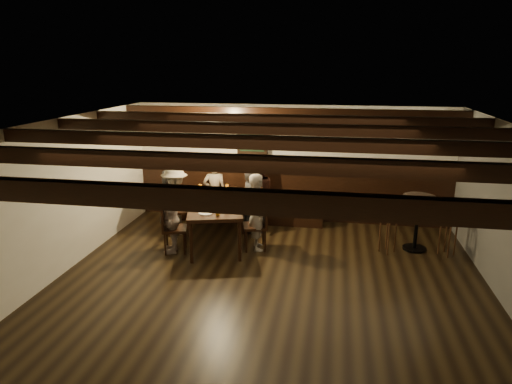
% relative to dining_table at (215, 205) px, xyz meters
% --- Properties ---
extents(room, '(7.00, 7.00, 7.00)m').
position_rel_dining_table_xyz_m(room, '(0.96, 0.22, 0.37)').
color(room, black).
rests_on(room, ground).
extents(dining_table, '(1.42, 2.21, 0.77)m').
position_rel_dining_table_xyz_m(dining_table, '(0.00, 0.00, 0.00)').
color(dining_table, black).
rests_on(dining_table, floor).
extents(chair_left_near, '(0.55, 0.55, 0.99)m').
position_rel_dining_table_xyz_m(chair_left_near, '(-0.81, 0.25, -0.40)').
color(chair_left_near, black).
rests_on(chair_left_near, floor).
extents(chair_left_far, '(0.50, 0.50, 0.89)m').
position_rel_dining_table_xyz_m(chair_left_far, '(-0.58, -0.62, -0.43)').
color(chair_left_far, black).
rests_on(chair_left_far, floor).
extents(chair_right_near, '(0.52, 0.52, 0.93)m').
position_rel_dining_table_xyz_m(chair_right_near, '(0.58, 0.62, -0.42)').
color(chair_right_near, black).
rests_on(chair_right_near, floor).
extents(chair_right_far, '(0.50, 0.50, 0.89)m').
position_rel_dining_table_xyz_m(chair_right_far, '(0.81, -0.25, -0.43)').
color(chair_right_far, black).
rests_on(chair_right_far, floor).
extents(person_bench_left, '(0.65, 0.51, 1.18)m').
position_rel_dining_table_xyz_m(person_bench_left, '(-1.10, 0.63, -0.11)').
color(person_bench_left, '#2A2A2D').
rests_on(person_bench_left, floor).
extents(person_bench_centre, '(0.54, 0.42, 1.30)m').
position_rel_dining_table_xyz_m(person_bench_centre, '(-0.28, 1.01, -0.05)').
color(person_bench_centre, gray).
rests_on(person_bench_centre, floor).
extents(person_bench_right, '(0.74, 0.64, 1.30)m').
position_rel_dining_table_xyz_m(person_bench_right, '(0.63, 1.10, -0.05)').
color(person_bench_right, '#4E261A').
rests_on(person_bench_right, floor).
extents(person_left_near, '(0.70, 0.96, 1.34)m').
position_rel_dining_table_xyz_m(person_left_near, '(-0.84, 0.24, -0.04)').
color(person_left_near, gray).
rests_on(person_left_near, floor).
extents(person_left_far, '(0.48, 0.77, 1.22)m').
position_rel_dining_table_xyz_m(person_left_far, '(-0.61, -0.63, -0.09)').
color(person_left_far, gray).
rests_on(person_left_far, floor).
extents(person_right_near, '(0.60, 0.76, 1.37)m').
position_rel_dining_table_xyz_m(person_right_near, '(0.61, 0.63, -0.02)').
color(person_right_near, black).
rests_on(person_right_near, floor).
extents(person_right_far, '(0.45, 0.57, 1.37)m').
position_rel_dining_table_xyz_m(person_right_far, '(0.84, -0.24, -0.02)').
color(person_right_far, gray).
rests_on(person_right_far, floor).
extents(pint_a, '(0.07, 0.07, 0.14)m').
position_rel_dining_table_xyz_m(pint_a, '(-0.45, 0.60, 0.13)').
color(pint_a, '#BF7219').
rests_on(pint_a, dining_table).
extents(pint_b, '(0.07, 0.07, 0.14)m').
position_rel_dining_table_xyz_m(pint_b, '(0.07, 0.69, 0.13)').
color(pint_b, '#BF7219').
rests_on(pint_b, dining_table).
extents(pint_c, '(0.07, 0.07, 0.14)m').
position_rel_dining_table_xyz_m(pint_c, '(-0.32, 0.02, 0.13)').
color(pint_c, '#BF7219').
rests_on(pint_c, dining_table).
extents(pint_d, '(0.07, 0.07, 0.14)m').
position_rel_dining_table_xyz_m(pint_d, '(0.24, 0.27, 0.13)').
color(pint_d, silver).
rests_on(pint_d, dining_table).
extents(pint_e, '(0.07, 0.07, 0.14)m').
position_rel_dining_table_xyz_m(pint_e, '(-0.09, -0.49, 0.13)').
color(pint_e, '#BF7219').
rests_on(pint_e, dining_table).
extents(pint_f, '(0.07, 0.07, 0.14)m').
position_rel_dining_table_xyz_m(pint_f, '(0.34, -0.48, 0.13)').
color(pint_f, silver).
rests_on(pint_f, dining_table).
extents(pint_g, '(0.07, 0.07, 0.14)m').
position_rel_dining_table_xyz_m(pint_g, '(0.26, -0.76, 0.13)').
color(pint_g, '#BF7219').
rests_on(pint_g, dining_table).
extents(plate_near, '(0.24, 0.24, 0.01)m').
position_rel_dining_table_xyz_m(plate_near, '(0.04, -0.71, 0.07)').
color(plate_near, white).
rests_on(plate_near, dining_table).
extents(plate_far, '(0.24, 0.24, 0.01)m').
position_rel_dining_table_xyz_m(plate_far, '(0.25, -0.24, 0.07)').
color(plate_far, white).
rests_on(plate_far, dining_table).
extents(condiment_caddy, '(0.15, 0.10, 0.12)m').
position_rel_dining_table_xyz_m(condiment_caddy, '(0.01, -0.05, 0.12)').
color(condiment_caddy, black).
rests_on(condiment_caddy, dining_table).
extents(candle, '(0.05, 0.05, 0.05)m').
position_rel_dining_table_xyz_m(candle, '(0.04, 0.32, 0.09)').
color(candle, beige).
rests_on(candle, dining_table).
extents(high_top_table, '(0.56, 0.56, 0.99)m').
position_rel_dining_table_xyz_m(high_top_table, '(3.60, 0.21, -0.05)').
color(high_top_table, black).
rests_on(high_top_table, floor).
extents(bar_stool_left, '(0.32, 0.33, 1.00)m').
position_rel_dining_table_xyz_m(bar_stool_left, '(3.10, 0.00, -0.33)').
color(bar_stool_left, '#3D1F13').
rests_on(bar_stool_left, floor).
extents(bar_stool_right, '(0.33, 0.35, 1.00)m').
position_rel_dining_table_xyz_m(bar_stool_right, '(4.10, 0.05, -0.33)').
color(bar_stool_right, '#3D1F13').
rests_on(bar_stool_right, floor).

